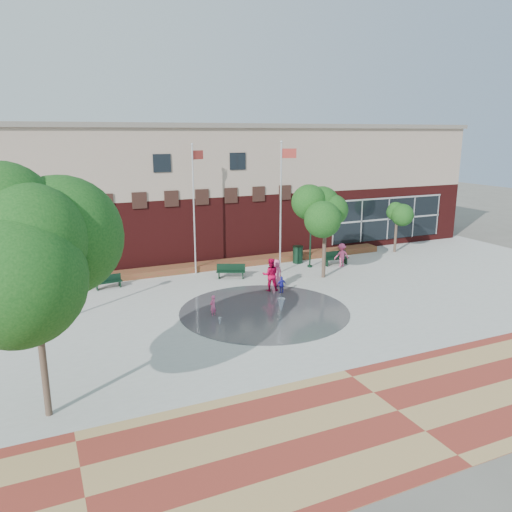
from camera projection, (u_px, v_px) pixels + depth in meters
name	position (u px, v px, depth m)	size (l,w,h in m)	color
ground	(293.00, 333.00, 22.07)	(120.00, 120.00, 0.00)	#666056
plaza_concrete	(256.00, 305.00, 25.60)	(46.00, 18.00, 0.01)	#A8A8A0
paver_band	(398.00, 411.00, 15.87)	(46.00, 6.00, 0.01)	maroon
splash_pad	(264.00, 311.00, 24.72)	(8.40, 8.40, 0.01)	#383A3D
library_building	(180.00, 188.00, 36.41)	(44.40, 10.40, 9.20)	#481111
flower_bed	(208.00, 269.00, 32.33)	(26.00, 1.20, 0.40)	#A31923
flagpole_left	(194.00, 203.00, 30.21)	(0.87, 0.44, 8.01)	silver
flagpole_right	(282.00, 201.00, 30.43)	(0.98, 0.33, 8.15)	silver
lamp_left	(48.00, 267.00, 22.62)	(0.45, 0.45, 4.28)	black
lamp_right	(310.00, 237.00, 32.29)	(0.34, 0.34, 3.25)	black
bench_left	(108.00, 284.00, 28.25)	(1.57, 0.58, 0.77)	black
bench_mid	(231.00, 274.00, 30.21)	(1.78, 1.15, 0.87)	black
bench_right	(335.00, 261.00, 33.27)	(1.81, 0.51, 0.91)	black
trash_can	(298.00, 255.00, 33.68)	(0.72, 0.72, 1.18)	black
tree_big_left	(30.00, 240.00, 14.29)	(4.91, 4.91, 7.85)	#423127
tree_mid	(325.00, 213.00, 29.51)	(3.22, 3.22, 5.44)	#423127
tree_small_right	(397.00, 217.00, 36.28)	(2.12, 2.12, 3.62)	#423127
water_jet_a	(281.00, 313.00, 24.45)	(0.38, 0.38, 0.73)	white
water_jet_b	(220.00, 326.00, 22.82)	(0.17, 0.17, 0.38)	white
child_splash	(213.00, 306.00, 23.94)	(0.38, 0.25, 1.05)	#F1568D
adult_red	(270.00, 275.00, 27.66)	(0.91, 0.71, 1.88)	#B50534
adult_pink	(276.00, 273.00, 28.53)	(0.78, 0.51, 1.60)	#CD5480
child_blue	(282.00, 285.00, 27.36)	(0.57, 0.24, 0.97)	#2523A7
person_bench	(342.00, 255.00, 32.80)	(1.00, 0.58, 1.55)	#E84880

